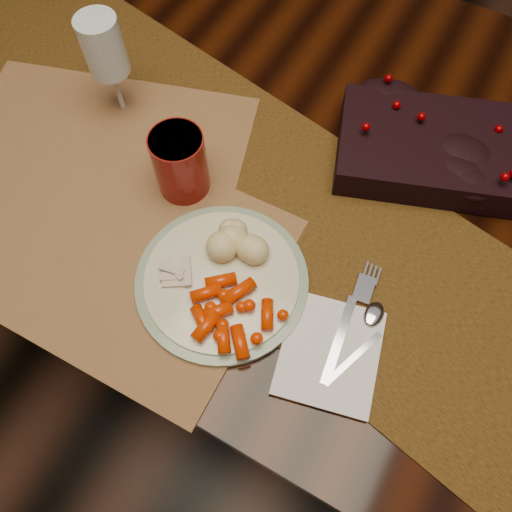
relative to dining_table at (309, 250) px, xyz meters
The scene contains 15 objects.
floor 0.38m from the dining_table, ahead, with size 5.00×5.00×0.00m, color black.
dining_table is the anchor object (origin of this frame).
table_runner 0.41m from the dining_table, 75.70° to the right, with size 1.76×0.36×0.00m, color #3D2306.
centerpiece 0.46m from the dining_table, 21.74° to the left, with size 0.38×0.20×0.08m, color black, non-canonical shape.
placemat_main 0.55m from the dining_table, 122.44° to the right, with size 0.50×0.37×0.00m, color #8A5B48.
placemat_second 0.55m from the dining_table, 149.52° to the right, with size 0.50×0.37×0.00m, color #946D47.
dinner_plate 0.49m from the dining_table, 96.46° to the right, with size 0.26×0.26×0.01m, color beige.
baby_carrots 0.54m from the dining_table, 88.26° to the right, with size 0.12×0.10×0.02m, color red, non-canonical shape.
mashed_potatoes 0.49m from the dining_table, 98.23° to the right, with size 0.09×0.08×0.05m, color #DBB973, non-canonical shape.
turkey_shreds 0.53m from the dining_table, 105.08° to the right, with size 0.08×0.07×0.02m, color #A19389, non-canonical shape.
napkin 0.53m from the dining_table, 64.58° to the right, with size 0.14×0.16×0.01m, color white.
fork 0.50m from the dining_table, 60.63° to the right, with size 0.03×0.18×0.00m, color #B6B5B9, non-canonical shape.
spoon 0.52m from the dining_table, 57.76° to the right, with size 0.03×0.14×0.00m, color silver, non-canonical shape.
red_cup 0.51m from the dining_table, 134.63° to the right, with size 0.09×0.09×0.12m, color maroon.
wine_glass 0.61m from the dining_table, 166.06° to the right, with size 0.07×0.07×0.19m, color silver, non-canonical shape.
Camera 1 is at (0.16, -0.55, 1.45)m, focal length 35.00 mm.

